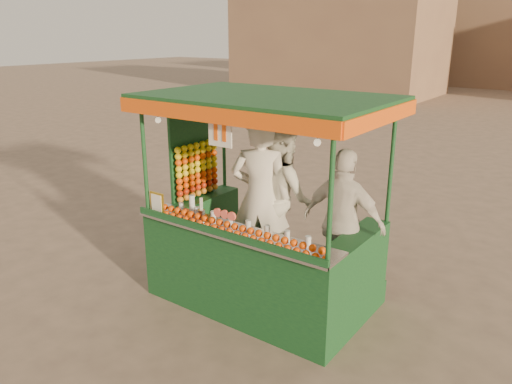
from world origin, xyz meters
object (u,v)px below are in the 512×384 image
Objects in this scene: vendor_left at (260,198)px; vendor_right at (343,222)px; vendor_middle at (282,196)px; juice_cart at (254,239)px.

vendor_right is (0.99, 0.17, -0.14)m from vendor_left.
vendor_left reaches higher than vendor_middle.
vendor_left reaches higher than vendor_right.
juice_cart is at bearing 80.30° from vendor_left.
vendor_right is at bearing -150.81° from vendor_middle.
juice_cart reaches higher than vendor_right.
vendor_left is 1.17× the size of vendor_right.
vendor_left is 0.33m from vendor_middle.
vendor_middle is (0.10, 0.31, -0.05)m from vendor_left.
vendor_left is 1.05× the size of vendor_middle.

